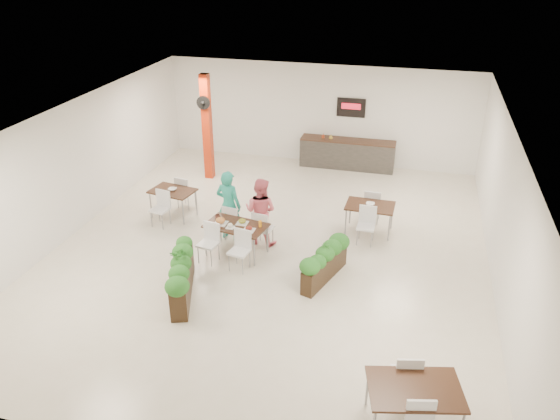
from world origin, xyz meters
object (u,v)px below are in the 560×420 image
object	(u,v)px
diner_man	(229,205)
side_table_b	(370,209)
planter_right	(325,260)
red_column	(207,126)
main_table	(236,229)
side_table_a	(173,195)
planter_left	(182,272)
side_table_c	(414,394)
service_counter	(347,153)
diner_woman	(261,211)

from	to	relation	value
diner_man	side_table_b	distance (m)	3.49
planter_right	red_column	bearing A→B (deg)	133.44
diner_man	side_table_b	world-z (taller)	diner_man
main_table	side_table_a	size ratio (longest dim) A/B	1.09
planter_left	side_table_c	world-z (taller)	planter_left
service_counter	diner_woman	world-z (taller)	service_counter
red_column	main_table	world-z (taller)	red_column
planter_right	side_table_c	distance (m)	4.13
planter_left	diner_man	bearing A→B (deg)	86.34
service_counter	planter_right	xyz separation A→B (m)	(0.47, -6.59, -0.01)
red_column	service_counter	distance (m)	4.56
diner_man	side_table_b	bearing A→B (deg)	-150.05
red_column	diner_man	distance (m)	4.05
main_table	side_table_c	xyz separation A→B (m)	(4.19, -4.18, 0.00)
diner_woman	red_column	bearing A→B (deg)	-42.27
diner_man	side_table_a	distance (m)	2.00
planter_right	side_table_a	world-z (taller)	side_table_a
main_table	diner_woman	world-z (taller)	diner_woman
main_table	planter_right	bearing A→B (deg)	-14.45
service_counter	diner_man	distance (m)	5.78
red_column	side_table_a	size ratio (longest dim) A/B	1.92
side_table_a	side_table_b	xyz separation A→B (m)	(5.12, 0.41, 0.00)
red_column	planter_right	size ratio (longest dim) A/B	1.94
diner_man	side_table_b	xyz separation A→B (m)	(3.28, 1.17, -0.26)
diner_woman	side_table_b	bearing A→B (deg)	-144.42
planter_left	planter_right	xyz separation A→B (m)	(2.75, 1.26, -0.05)
red_column	side_table_c	size ratio (longest dim) A/B	1.91
red_column	side_table_b	bearing A→B (deg)	-24.29
red_column	diner_man	bearing A→B (deg)	-61.75
side_table_a	side_table_c	distance (m)	8.51
red_column	side_table_a	bearing A→B (deg)	-88.98
diner_woman	side_table_c	distance (m)	6.14
service_counter	side_table_b	world-z (taller)	service_counter
main_table	diner_man	distance (m)	0.80
red_column	main_table	xyz separation A→B (m)	(2.27, -4.16, -1.01)
side_table_a	diner_man	bearing A→B (deg)	-12.65
red_column	planter_left	xyz separation A→B (m)	(1.72, -5.99, -1.12)
main_table	planter_right	size ratio (longest dim) A/B	1.10
diner_woman	planter_left	distance (m)	2.68
main_table	planter_right	xyz separation A→B (m)	(2.20, -0.57, -0.16)
service_counter	planter_right	world-z (taller)	service_counter
diner_man	planter_left	bearing A→B (deg)	96.63
planter_right	side_table_b	distance (m)	2.50
diner_man	side_table_c	distance (m)	6.66
main_table	side_table_b	size ratio (longest dim) A/B	1.11
diner_woman	side_table_b	size ratio (longest dim) A/B	1.02
diner_woman	planter_right	bearing A→B (deg)	156.01
red_column	planter_right	distance (m)	6.61
diner_woman	side_table_a	distance (m)	2.75
service_counter	main_table	bearing A→B (deg)	-106.00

